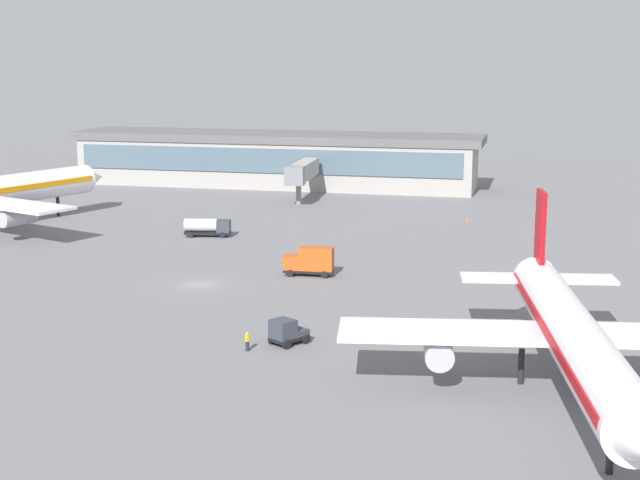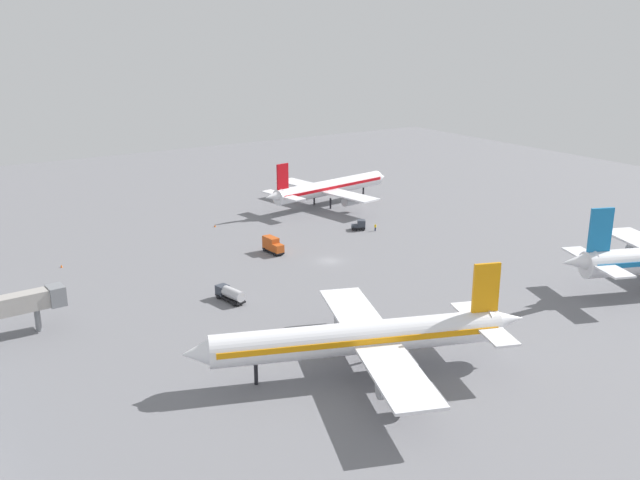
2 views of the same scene
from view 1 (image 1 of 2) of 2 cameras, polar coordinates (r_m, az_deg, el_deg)
ground at (r=103.38m, az=-7.38°, el=-2.72°), size 288.00×288.00×0.00m
terminal_building at (r=179.75m, az=-2.69°, el=4.97°), size 78.52×15.61×10.03m
airplane_taxiing at (r=70.98m, az=15.07°, el=-5.57°), size 34.62×42.74×13.04m
catering_truck at (r=106.31m, az=-0.58°, el=-1.29°), size 5.71×2.50×3.30m
baggage_tug at (r=81.56m, az=-2.05°, el=-5.61°), size 3.50×3.75×2.30m
fuel_truck at (r=130.11m, az=-6.87°, el=0.81°), size 6.54×3.14×2.50m
ground_crew_worker at (r=80.16m, az=-4.45°, el=-6.17°), size 0.43×0.57×1.67m
jet_bridge at (r=159.90m, az=-1.07°, el=4.19°), size 3.81×16.46×6.74m
safety_cone_near_gate at (r=142.50m, az=8.95°, el=1.23°), size 0.44×0.44×0.60m
safety_cone_mid_apron at (r=105.31m, az=12.82°, el=-2.48°), size 0.44×0.44×0.60m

